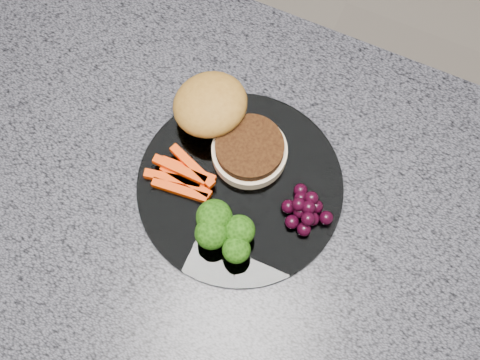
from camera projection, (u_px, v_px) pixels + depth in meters
name	position (u px, v px, depth m)	size (l,w,h in m)	color
island_cabinet	(193.00, 269.00, 1.28)	(1.20, 0.60, 0.86)	#4E2E1A
countertop	(170.00, 192.00, 0.86)	(1.20, 0.60, 0.04)	#4F4F59
plate	(240.00, 186.00, 0.84)	(0.26, 0.26, 0.01)	white
burger	(224.00, 122.00, 0.84)	(0.18, 0.15, 0.05)	beige
carrot_sticks	(183.00, 176.00, 0.83)	(0.09, 0.06, 0.02)	#F63D04
broccoli	(223.00, 230.00, 0.79)	(0.08, 0.06, 0.05)	#629436
grape_bunch	(305.00, 210.00, 0.81)	(0.07, 0.06, 0.03)	black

